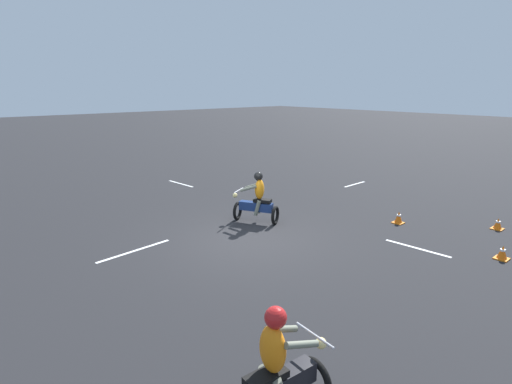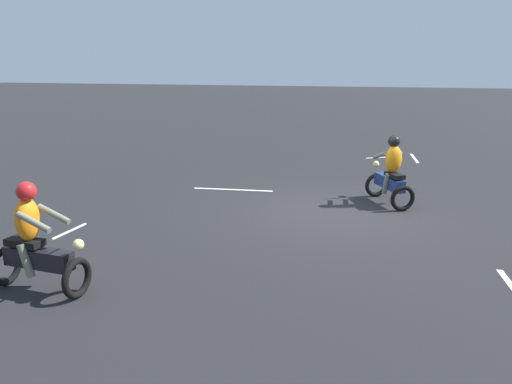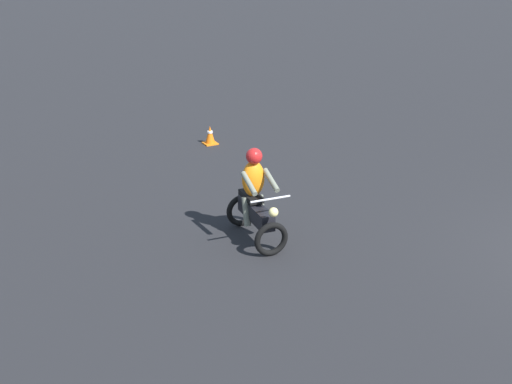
# 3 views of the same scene
# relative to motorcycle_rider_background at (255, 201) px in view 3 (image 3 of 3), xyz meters

# --- Properties ---
(motorcycle_rider_background) EXTENTS (1.54, 0.76, 1.66)m
(motorcycle_rider_background) POSITION_rel_motorcycle_rider_background_xyz_m (0.00, 0.00, 0.00)
(motorcycle_rider_background) COLOR black
(motorcycle_rider_background) RESTS_ON ground
(traffic_cone_mid_center) EXTENTS (0.32, 0.32, 0.45)m
(traffic_cone_mid_center) POSITION_rel_motorcycle_rider_background_xyz_m (5.23, -1.48, -0.51)
(traffic_cone_mid_center) COLOR orange
(traffic_cone_mid_center) RESTS_ON ground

